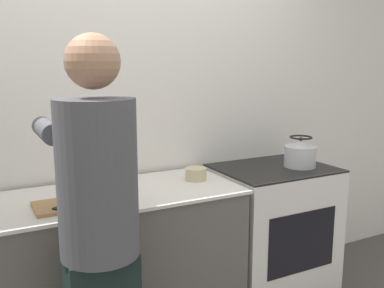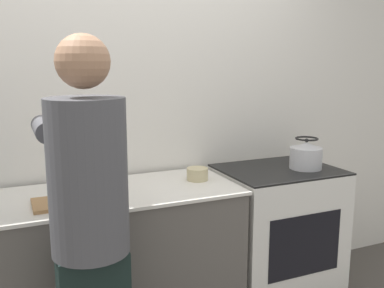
# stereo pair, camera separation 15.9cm
# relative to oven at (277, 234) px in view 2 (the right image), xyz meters

# --- Properties ---
(wall_back) EXTENTS (8.00, 0.05, 2.60)m
(wall_back) POSITION_rel_oven_xyz_m (-0.87, 0.38, 0.85)
(wall_back) COLOR white
(wall_back) RESTS_ON ground_plane
(counter) EXTENTS (1.73, 0.63, 0.88)m
(counter) POSITION_rel_oven_xyz_m (-1.26, 0.01, -0.01)
(counter) COLOR #5B5651
(counter) RESTS_ON ground_plane
(oven) EXTENTS (0.74, 0.59, 0.90)m
(oven) POSITION_rel_oven_xyz_m (0.00, 0.00, 0.00)
(oven) COLOR silver
(oven) RESTS_ON ground_plane
(person) EXTENTS (0.37, 0.61, 1.70)m
(person) POSITION_rel_oven_xyz_m (-1.31, -0.50, 0.47)
(person) COLOR black
(person) RESTS_ON ground_plane
(cutting_board) EXTENTS (0.39, 0.22, 0.02)m
(cutting_board) POSITION_rel_oven_xyz_m (-1.33, -0.10, 0.44)
(cutting_board) COLOR #A87A4C
(cutting_board) RESTS_ON counter
(knife) EXTENTS (0.21, 0.13, 0.01)m
(knife) POSITION_rel_oven_xyz_m (-1.35, -0.13, 0.45)
(knife) COLOR silver
(knife) RESTS_ON cutting_board
(kettle) EXTENTS (0.21, 0.21, 0.20)m
(kettle) POSITION_rel_oven_xyz_m (0.16, -0.06, 0.54)
(kettle) COLOR silver
(kettle) RESTS_ON oven
(bowl_prep) EXTENTS (0.13, 0.13, 0.07)m
(bowl_prep) POSITION_rel_oven_xyz_m (-0.57, 0.04, 0.47)
(bowl_prep) COLOR #C6B789
(bowl_prep) RESTS_ON counter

